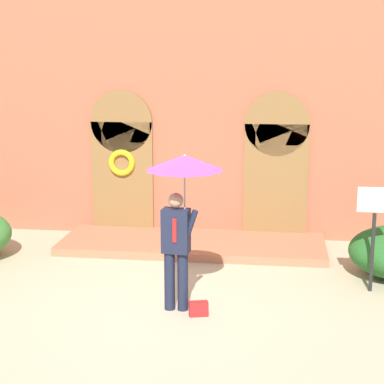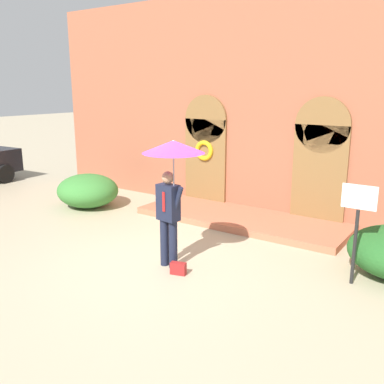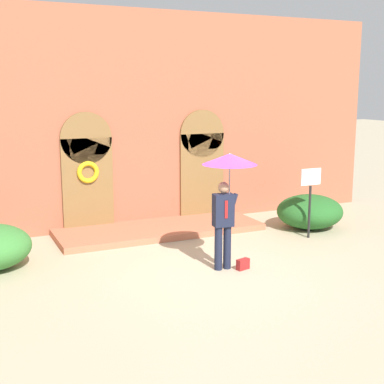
{
  "view_description": "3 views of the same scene",
  "coord_description": "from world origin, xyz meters",
  "px_view_note": "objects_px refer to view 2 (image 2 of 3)",
  "views": [
    {
      "loc": [
        1.6,
        -9.06,
        3.77
      ],
      "look_at": [
        0.24,
        1.16,
        1.55
      ],
      "focal_mm": 60.0,
      "sensor_mm": 36.0,
      "label": 1
    },
    {
      "loc": [
        4.73,
        -5.97,
        3.26
      ],
      "look_at": [
        -0.13,
        1.11,
        1.14
      ],
      "focal_mm": 40.0,
      "sensor_mm": 36.0,
      "label": 2
    },
    {
      "loc": [
        -4.7,
        -9.29,
        3.63
      ],
      "look_at": [
        0.31,
        1.74,
        1.26
      ],
      "focal_mm": 50.0,
      "sensor_mm": 36.0,
      "label": 3
    }
  ],
  "objects_px": {
    "person_with_umbrella": "(172,166)",
    "shrub_left": "(88,191)",
    "sign_post": "(357,218)",
    "handbag": "(178,268)"
  },
  "relations": [
    {
      "from": "person_with_umbrella",
      "to": "sign_post",
      "type": "height_order",
      "value": "person_with_umbrella"
    },
    {
      "from": "person_with_umbrella",
      "to": "handbag",
      "type": "relative_size",
      "value": 8.44
    },
    {
      "from": "sign_post",
      "to": "shrub_left",
      "type": "relative_size",
      "value": 0.99
    },
    {
      "from": "handbag",
      "to": "shrub_left",
      "type": "xyz_separation_m",
      "value": [
        -4.7,
        2.17,
        0.35
      ]
    },
    {
      "from": "handbag",
      "to": "sign_post",
      "type": "bearing_deg",
      "value": 12.1
    },
    {
      "from": "handbag",
      "to": "person_with_umbrella",
      "type": "bearing_deg",
      "value": 127.28
    },
    {
      "from": "person_with_umbrella",
      "to": "shrub_left",
      "type": "relative_size",
      "value": 1.36
    },
    {
      "from": "sign_post",
      "to": "handbag",
      "type": "bearing_deg",
      "value": -152.4
    },
    {
      "from": "person_with_umbrella",
      "to": "handbag",
      "type": "xyz_separation_m",
      "value": [
        0.26,
        -0.2,
        -1.8
      ]
    },
    {
      "from": "handbag",
      "to": "shrub_left",
      "type": "distance_m",
      "value": 5.19
    }
  ]
}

